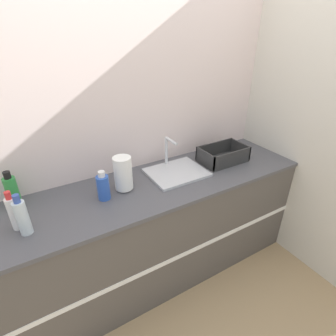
{
  "coord_description": "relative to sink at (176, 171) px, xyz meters",
  "views": [
    {
      "loc": [
        -0.77,
        -1.17,
        1.95
      ],
      "look_at": [
        0.08,
        0.29,
        1.04
      ],
      "focal_mm": 28.0,
      "sensor_mm": 36.0,
      "label": 1
    }
  ],
  "objects": [
    {
      "name": "paper_towel_roll",
      "position": [
        -0.45,
        -0.01,
        0.11
      ],
      "size": [
        0.13,
        0.13,
        0.25
      ],
      "color": "#4C4C51",
      "rests_on": "counter_cabinet"
    },
    {
      "name": "counter_cabinet",
      "position": [
        -0.21,
        -0.05,
        -0.48
      ],
      "size": [
        2.44,
        0.66,
        0.92
      ],
      "color": "#514C47",
      "rests_on": "ground_plane"
    },
    {
      "name": "bottle_clear",
      "position": [
        -1.1,
        -0.16,
        0.09
      ],
      "size": [
        0.06,
        0.06,
        0.26
      ],
      "color": "silver",
      "rests_on": "counter_cabinet"
    },
    {
      "name": "bottle_white_spray",
      "position": [
        -1.13,
        -0.09,
        0.09
      ],
      "size": [
        0.06,
        0.06,
        0.25
      ],
      "color": "white",
      "rests_on": "counter_cabinet"
    },
    {
      "name": "bottle_blue",
      "position": [
        -0.61,
        -0.05,
        0.07
      ],
      "size": [
        0.08,
        0.08,
        0.21
      ],
      "color": "#2D56B7",
      "rests_on": "counter_cabinet"
    },
    {
      "name": "wall_right",
      "position": [
        1.03,
        -0.05,
        0.36
      ],
      "size": [
        0.06,
        2.64,
        2.6
      ],
      "color": "beige",
      "rests_on": "ground_plane"
    },
    {
      "name": "ground_plane",
      "position": [
        -0.21,
        -0.37,
        -0.94
      ],
      "size": [
        12.0,
        12.0,
        0.0
      ],
      "primitive_type": "plane",
      "color": "tan"
    },
    {
      "name": "bottle_green",
      "position": [
        -1.13,
        0.17,
        0.09
      ],
      "size": [
        0.08,
        0.08,
        0.25
      ],
      "color": "#2D8C3D",
      "rests_on": "counter_cabinet"
    },
    {
      "name": "wall_back",
      "position": [
        -0.21,
        0.3,
        0.36
      ],
      "size": [
        4.82,
        0.06,
        2.6
      ],
      "color": "silver",
      "rests_on": "ground_plane"
    },
    {
      "name": "sink",
      "position": [
        0.0,
        0.0,
        0.0
      ],
      "size": [
        0.44,
        0.36,
        0.26
      ],
      "color": "silver",
      "rests_on": "counter_cabinet"
    },
    {
      "name": "dish_rack",
      "position": [
        0.46,
        -0.02,
        0.03
      ],
      "size": [
        0.4,
        0.25,
        0.13
      ],
      "color": "#2D2D2D",
      "rests_on": "counter_cabinet"
    }
  ]
}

